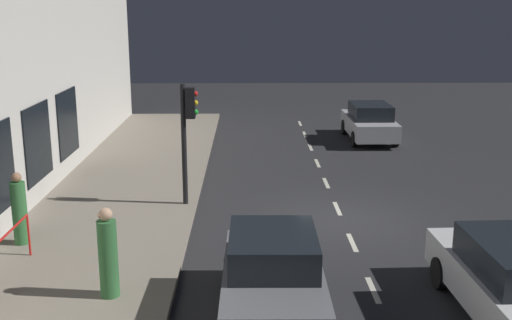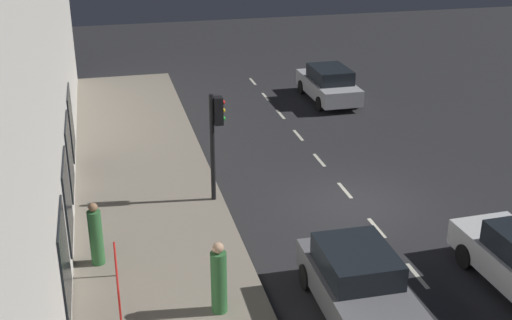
{
  "view_description": "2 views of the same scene",
  "coord_description": "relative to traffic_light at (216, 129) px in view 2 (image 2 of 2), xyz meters",
  "views": [
    {
      "loc": [
        2.53,
        15.81,
        5.63
      ],
      "look_at": [
        2.3,
        -1.54,
        1.3
      ],
      "focal_mm": 43.85,
      "sensor_mm": 36.0,
      "label": 1
    },
    {
      "loc": [
        7.38,
        17.28,
        9.3
      ],
      "look_at": [
        3.06,
        -0.61,
        1.54
      ],
      "focal_mm": 46.71,
      "sensor_mm": 36.0,
      "label": 2
    }
  ],
  "objects": [
    {
      "name": "pedestrian_0",
      "position": [
        1.02,
        5.75,
        -1.49
      ],
      "size": [
        0.51,
        0.51,
        1.79
      ],
      "rotation": [
        0.0,
        0.0,
        5.28
      ],
      "color": "#336B38",
      "rests_on": "sidewalk"
    },
    {
      "name": "parked_car_2",
      "position": [
        -2.1,
        6.3,
        -1.68
      ],
      "size": [
        1.94,
        3.89,
        1.58
      ],
      "rotation": [
        0.0,
        0.0,
        -0.01
      ],
      "color": "slate",
      "rests_on": "ground"
    },
    {
      "name": "lane_centre_line",
      "position": [
        -4.18,
        0.08,
        -2.47
      ],
      "size": [
        0.12,
        27.2,
        0.01
      ],
      "color": "beige",
      "rests_on": "ground"
    },
    {
      "name": "building_facade",
      "position": [
        4.62,
        1.08,
        1.87
      ],
      "size": [
        0.65,
        32.0,
        8.7
      ],
      "color": "beige",
      "rests_on": "ground"
    },
    {
      "name": "ground_plane",
      "position": [
        -4.18,
        1.08,
        -2.47
      ],
      "size": [
        60.0,
        60.0,
        0.0
      ],
      "primitive_type": "plane",
      "color": "#28282B"
    },
    {
      "name": "sidewalk",
      "position": [
        2.07,
        1.08,
        -2.39
      ],
      "size": [
        4.5,
        32.0,
        0.15
      ],
      "color": "gray",
      "rests_on": "ground"
    },
    {
      "name": "traffic_light",
      "position": [
        0.0,
        0.0,
        0.0
      ],
      "size": [
        0.49,
        0.32,
        3.39
      ],
      "color": "black",
      "rests_on": "sidewalk"
    },
    {
      "name": "red_railing",
      "position": [
        3.25,
        4.81,
        -1.59
      ],
      "size": [
        0.05,
        2.24,
        0.97
      ],
      "color": "red",
      "rests_on": "sidewalk"
    },
    {
      "name": "pedestrian_1",
      "position": [
        3.68,
        2.99,
        -1.52
      ],
      "size": [
        0.44,
        0.44,
        1.73
      ],
      "rotation": [
        0.0,
        0.0,
        2.8
      ],
      "color": "#336B38",
      "rests_on": "sidewalk"
    },
    {
      "name": "parked_car_1",
      "position": [
        -6.8,
        -9.06,
        -1.68
      ],
      "size": [
        1.88,
        4.23,
        1.58
      ],
      "rotation": [
        0.0,
        0.0,
        3.15
      ],
      "color": "#B7B7BC",
      "rests_on": "ground"
    }
  ]
}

